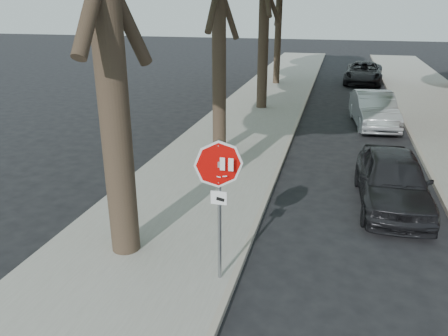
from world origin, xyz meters
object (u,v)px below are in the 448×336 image
object	(u,v)px
stop_sign	(219,185)
car_a	(393,180)
car_b	(374,109)
car_d	(364,73)

from	to	relation	value
stop_sign	car_a	bearing A→B (deg)	52.37
car_b	stop_sign	bearing A→B (deg)	-111.76
stop_sign	car_a	world-z (taller)	stop_sign
stop_sign	car_b	distance (m)	12.70
car_b	car_d	distance (m)	10.80
car_b	car_d	xyz separation A→B (m)	(0.00, 10.80, -0.03)
car_a	car_d	xyz separation A→B (m)	(0.00, 18.71, -0.02)
car_a	car_d	size ratio (longest dim) A/B	0.84
stop_sign	car_a	distance (m)	5.55
car_a	stop_sign	bearing A→B (deg)	-129.64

